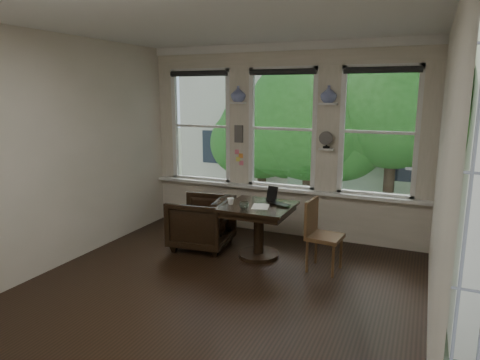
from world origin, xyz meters
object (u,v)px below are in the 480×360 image
at_px(table, 259,231).
at_px(side_chair_right, 325,236).
at_px(laptop, 277,205).
at_px(armchair_left, 201,222).
at_px(mug, 231,201).

height_order(table, side_chair_right, side_chair_right).
bearing_deg(laptop, armchair_left, -154.33).
relative_size(table, laptop, 2.67).
bearing_deg(armchair_left, mug, 68.82).
height_order(laptop, mug, mug).
bearing_deg(mug, armchair_left, 164.94).
bearing_deg(mug, laptop, 17.29).
relative_size(laptop, mug, 3.49).
relative_size(armchair_left, mug, 8.69).
bearing_deg(laptop, table, -140.44).
xyz_separation_m(armchair_left, laptop, (1.16, 0.04, 0.38)).
height_order(table, laptop, laptop).
bearing_deg(table, laptop, 15.86).
relative_size(side_chair_right, laptop, 2.73).
bearing_deg(laptop, mug, -139.00).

